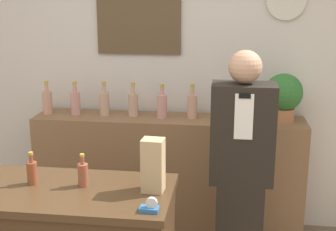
{
  "coord_description": "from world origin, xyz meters",
  "views": [
    {
      "loc": [
        0.53,
        -1.78,
        1.91
      ],
      "look_at": [
        0.15,
        1.09,
        1.16
      ],
      "focal_mm": 50.0,
      "sensor_mm": 36.0,
      "label": 1
    }
  ],
  "objects_px": {
    "shopkeeper": "(241,173)",
    "paper_bag": "(153,165)",
    "potted_plant": "(284,95)",
    "tape_dispenser": "(150,207)"
  },
  "relations": [
    {
      "from": "tape_dispenser",
      "to": "paper_bag",
      "type": "bearing_deg",
      "value": 95.7
    },
    {
      "from": "paper_bag",
      "to": "potted_plant",
      "type": "bearing_deg",
      "value": 58.24
    },
    {
      "from": "potted_plant",
      "to": "tape_dispenser",
      "type": "xyz_separation_m",
      "value": [
        -0.76,
        -1.51,
        -0.24
      ]
    },
    {
      "from": "paper_bag",
      "to": "tape_dispenser",
      "type": "distance_m",
      "value": 0.27
    },
    {
      "from": "shopkeeper",
      "to": "paper_bag",
      "type": "height_order",
      "value": "shopkeeper"
    },
    {
      "from": "potted_plant",
      "to": "tape_dispenser",
      "type": "height_order",
      "value": "potted_plant"
    },
    {
      "from": "potted_plant",
      "to": "paper_bag",
      "type": "bearing_deg",
      "value": -121.76
    },
    {
      "from": "shopkeeper",
      "to": "tape_dispenser",
      "type": "distance_m",
      "value": 0.98
    },
    {
      "from": "shopkeeper",
      "to": "potted_plant",
      "type": "xyz_separation_m",
      "value": [
        0.31,
        0.65,
        0.38
      ]
    },
    {
      "from": "shopkeeper",
      "to": "paper_bag",
      "type": "xyz_separation_m",
      "value": [
        -0.47,
        -0.62,
        0.26
      ]
    }
  ]
}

